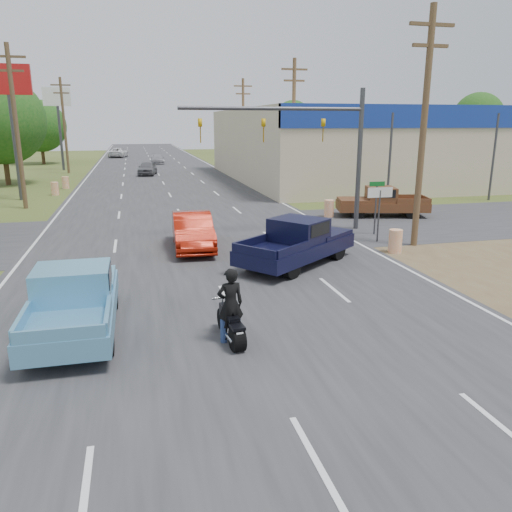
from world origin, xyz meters
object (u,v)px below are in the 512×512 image
object	(u,v)px
red_convertible	(193,231)
distant_car_grey	(147,168)
blue_pickup	(74,299)
motorcycle	(231,326)
brown_pickup	(380,202)
rider	(230,308)
navy_pickup	(299,241)
distant_car_white	(118,153)
distant_car_silver	(157,159)

from	to	relation	value
red_convertible	distant_car_grey	distance (m)	33.08
blue_pickup	motorcycle	bearing A→B (deg)	-23.94
brown_pickup	distant_car_grey	bearing A→B (deg)	38.89
blue_pickup	rider	bearing A→B (deg)	-23.49
motorcycle	rider	size ratio (longest dim) A/B	1.06
blue_pickup	distant_car_grey	size ratio (longest dim) A/B	1.27
red_convertible	blue_pickup	world-z (taller)	blue_pickup
navy_pickup	brown_pickup	bearing A→B (deg)	99.70
brown_pickup	distant_car_white	world-z (taller)	brown_pickup
red_convertible	brown_pickup	xyz separation A→B (m)	(11.65, 5.29, 0.09)
brown_pickup	distant_car_silver	distance (m)	44.39
brown_pickup	red_convertible	bearing A→B (deg)	128.99
red_convertible	rider	distance (m)	9.88
red_convertible	distant_car_white	size ratio (longest dim) A/B	0.89
motorcycle	navy_pickup	world-z (taller)	navy_pickup
rider	distant_car_silver	size ratio (longest dim) A/B	0.43
motorcycle	distant_car_white	xyz separation A→B (m)	(-4.29, 72.82, 0.30)
red_convertible	motorcycle	size ratio (longest dim) A/B	2.42
distant_car_grey	distant_car_silver	bearing A→B (deg)	93.15
red_convertible	brown_pickup	world-z (taller)	brown_pickup
red_convertible	distant_car_grey	world-z (taller)	red_convertible
red_convertible	navy_pickup	xyz separation A→B (m)	(3.71, -3.42, 0.13)
rider	blue_pickup	distance (m)	4.20
navy_pickup	distant_car_silver	xyz separation A→B (m)	(-2.81, 51.78, -0.30)
distant_car_silver	distant_car_white	distance (m)	15.52
motorcycle	blue_pickup	distance (m)	4.24
red_convertible	distant_car_white	world-z (taller)	red_convertible
rider	distant_car_white	distance (m)	72.91
blue_pickup	brown_pickup	world-z (taller)	blue_pickup
distant_car_grey	distant_car_white	xyz separation A→B (m)	(-3.62, 29.84, 0.02)
navy_pickup	brown_pickup	xyz separation A→B (m)	(7.94, 8.71, -0.04)
rider	navy_pickup	bearing A→B (deg)	-127.65
blue_pickup	distant_car_grey	world-z (taller)	blue_pickup
navy_pickup	distant_car_grey	xyz separation A→B (m)	(-4.60, 36.48, -0.20)
motorcycle	distant_car_white	bearing A→B (deg)	87.06
motorcycle	distant_car_grey	xyz separation A→B (m)	(-0.67, 42.98, 0.28)
distant_car_grey	distant_car_silver	size ratio (longest dim) A/B	0.99
distant_car_white	distant_car_silver	bearing A→B (deg)	119.94
rider	brown_pickup	world-z (taller)	rider
brown_pickup	distant_car_grey	world-z (taller)	brown_pickup
blue_pickup	brown_pickup	xyz separation A→B (m)	(15.72, 13.48, -0.02)
distant_car_silver	distant_car_white	xyz separation A→B (m)	(-5.42, 14.54, 0.12)
rider	navy_pickup	xyz separation A→B (m)	(3.93, 6.46, -0.00)
distant_car_white	brown_pickup	bearing A→B (deg)	115.18
rider	distant_car_silver	bearing A→B (deg)	-97.43
motorcycle	distant_car_grey	world-z (taller)	distant_car_grey
red_convertible	brown_pickup	size ratio (longest dim) A/B	0.85
navy_pickup	distant_car_white	world-z (taller)	navy_pickup
motorcycle	navy_pickup	xyz separation A→B (m)	(3.93, 6.50, 0.47)
rider	distant_car_white	world-z (taller)	rider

